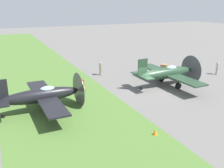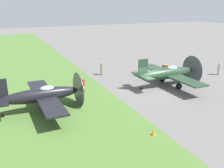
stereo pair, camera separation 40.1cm
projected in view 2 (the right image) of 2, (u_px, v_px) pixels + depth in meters
The scene contains 9 objects.
ground_plane at pixel (148, 91), 26.93m from camera, with size 160.00×160.00×0.00m, color #605E5B.
grass_verge at pixel (62, 105), 23.33m from camera, with size 120.00×11.00×0.01m, color #476B2D.
airplane_lead at pixel (168, 73), 28.30m from camera, with size 9.95×7.91×3.56m.
airplane_wingman at pixel (42, 95), 21.83m from camera, with size 9.50×7.54×3.40m.
ground_crew_chief at pixel (102, 68), 32.78m from camera, with size 0.47×0.49×1.73m.
ground_crew_mechanic at pixel (219, 68), 32.81m from camera, with size 0.38×0.62×1.73m.
fuel_drum at pixel (82, 84), 27.98m from camera, with size 0.60×0.60×0.90m, color maroon.
supply_crate at pixel (166, 67), 36.04m from camera, with size 0.90×0.90×0.64m, color olive.
runway_marker_cone at pixel (154, 132), 18.02m from camera, with size 0.36×0.36×0.44m, color orange.
Camera 2 is at (21.58, -13.93, 9.01)m, focal length 40.72 mm.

